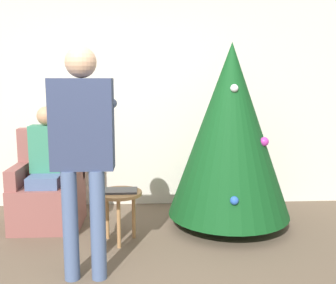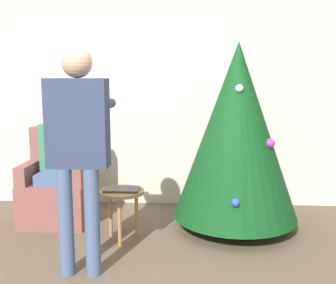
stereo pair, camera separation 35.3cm
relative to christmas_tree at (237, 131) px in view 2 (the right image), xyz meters
name	(u,v)px [view 2 (the right image)]	position (x,y,z in m)	size (l,w,h in m)	color
wall_back	(143,97)	(-1.06, 0.81, 0.31)	(8.00, 0.06, 2.70)	beige
christmas_tree	(237,131)	(0.00, 0.00, 0.00)	(1.29, 1.29, 1.94)	brown
armchair	(58,189)	(-1.93, 0.11, -0.67)	(0.70, 0.63, 1.03)	brown
person_seated	(56,159)	(-1.93, 0.08, -0.33)	(0.36, 0.46, 1.28)	#475B84
person_standing	(78,139)	(-1.36, -1.04, 0.07)	(0.48, 0.57, 1.81)	#475B84
side_stool	(122,198)	(-1.14, -0.38, -0.61)	(0.43, 0.43, 0.50)	#A37547
laptop	(122,189)	(-1.14, -0.38, -0.53)	(0.34, 0.20, 0.02)	#38383D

